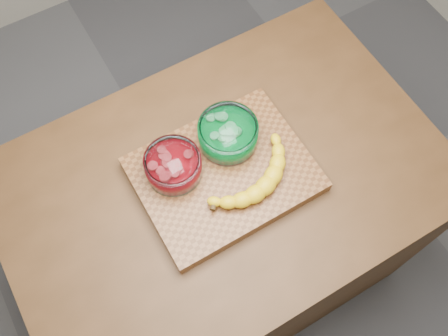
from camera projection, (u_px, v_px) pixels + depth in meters
ground at (224, 264)px, 2.16m from camera, size 3.50×3.50×0.00m
counter at (224, 231)px, 1.75m from camera, size 1.20×0.80×0.90m
cutting_board at (224, 174)px, 1.33m from camera, size 0.45×0.35×0.04m
bowl_red at (173, 166)px, 1.28m from camera, size 0.15×0.15×0.07m
bowl_green at (228, 134)px, 1.32m from camera, size 0.16×0.16×0.07m
banana at (249, 175)px, 1.28m from camera, size 0.30×0.17×0.04m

